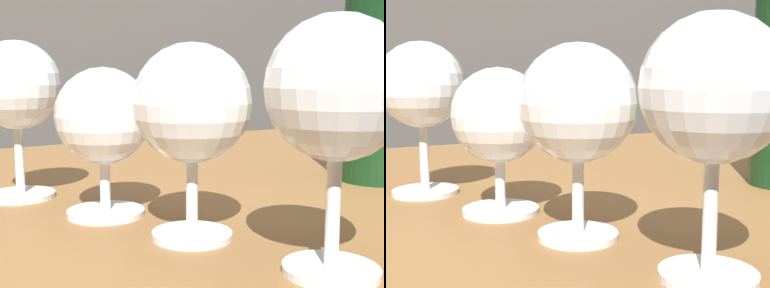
% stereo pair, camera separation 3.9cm
% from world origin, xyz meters
% --- Properties ---
extents(dining_table, '(1.43, 0.78, 0.76)m').
position_xyz_m(dining_table, '(0.00, 0.00, 0.66)').
color(dining_table, brown).
rests_on(dining_table, ground_plane).
extents(wine_glass_empty, '(0.09, 0.09, 0.16)m').
position_xyz_m(wine_glass_empty, '(-0.08, -0.27, 0.87)').
color(wine_glass_empty, white).
rests_on(wine_glass_empty, dining_table).
extents(wine_glass_cabernet, '(0.09, 0.09, 0.15)m').
position_xyz_m(wine_glass_cabernet, '(-0.12, -0.17, 0.86)').
color(wine_glass_cabernet, white).
rests_on(wine_glass_cabernet, dining_table).
extents(wine_glass_rose, '(0.08, 0.08, 0.13)m').
position_xyz_m(wine_glass_rose, '(-0.15, -0.07, 0.84)').
color(wine_glass_rose, white).
rests_on(wine_glass_rose, dining_table).
extents(wine_glass_chardonnay, '(0.09, 0.09, 0.16)m').
position_xyz_m(wine_glass_chardonnay, '(-0.20, 0.03, 0.87)').
color(wine_glass_chardonnay, white).
rests_on(wine_glass_chardonnay, dining_table).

